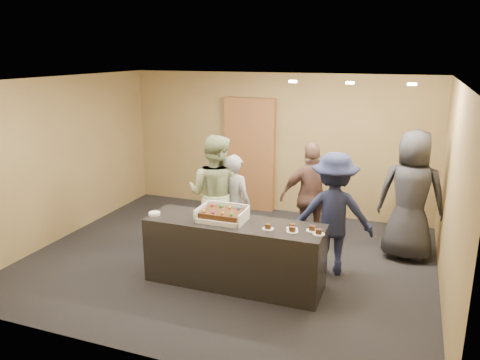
{
  "coord_description": "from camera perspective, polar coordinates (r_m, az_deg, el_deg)",
  "views": [
    {
      "loc": [
        2.47,
        -6.11,
        3.09
      ],
      "look_at": [
        0.18,
        0.0,
        1.28
      ],
      "focal_mm": 35.0,
      "sensor_mm": 36.0,
      "label": 1
    }
  ],
  "objects": [
    {
      "name": "slice_e",
      "position": [
        5.89,
        9.59,
        -6.33
      ],
      "size": [
        0.15,
        0.15,
        0.07
      ],
      "color": "white",
      "rests_on": "serving_counter"
    },
    {
      "name": "slice_b",
      "position": [
        6.02,
        6.37,
        -5.73
      ],
      "size": [
        0.15,
        0.15,
        0.07
      ],
      "color": "white",
      "rests_on": "serving_counter"
    },
    {
      "name": "ceiling_spotlights",
      "position": [
        6.68,
        13.25,
        11.47
      ],
      "size": [
        1.72,
        0.12,
        0.03
      ],
      "color": "#FFEAC6",
      "rests_on": "ceiling"
    },
    {
      "name": "room",
      "position": [
        6.82,
        -1.44,
        0.68
      ],
      "size": [
        6.04,
        6.0,
        2.7
      ],
      "color": "black",
      "rests_on": "ground"
    },
    {
      "name": "sheet_cake",
      "position": [
        6.25,
        -2.2,
        -4.11
      ],
      "size": [
        0.54,
        0.37,
        0.11
      ],
      "color": "#3C210D",
      "rests_on": "cake_box"
    },
    {
      "name": "plate_stack",
      "position": [
        6.58,
        -10.39,
        -4.05
      ],
      "size": [
        0.16,
        0.16,
        0.04
      ],
      "primitive_type": "cylinder",
      "color": "white",
      "rests_on": "serving_counter"
    },
    {
      "name": "person_dark_suit",
      "position": [
        7.46,
        20.13,
        -1.79
      ],
      "size": [
        1.0,
        0.67,
        2.0
      ],
      "primitive_type": "imported",
      "rotation": [
        0.0,
        0.0,
        3.11
      ],
      "color": "#25262A",
      "rests_on": "floor"
    },
    {
      "name": "person_sage_man",
      "position": [
        7.29,
        -3.03,
        -1.73
      ],
      "size": [
        0.91,
        0.71,
        1.88
      ],
      "primitive_type": "imported",
      "rotation": [
        0.0,
        0.0,
        3.14
      ],
      "color": "#94A374",
      "rests_on": "floor"
    },
    {
      "name": "person_server_grey",
      "position": [
        7.29,
        -0.74,
        -2.93
      ],
      "size": [
        0.63,
        0.47,
        1.58
      ],
      "primitive_type": "imported",
      "rotation": [
        0.0,
        0.0,
        2.97
      ],
      "color": "gray",
      "rests_on": "floor"
    },
    {
      "name": "serving_counter",
      "position": [
        6.4,
        -0.71,
        -8.91
      ],
      "size": [
        2.4,
        0.71,
        0.9
      ],
      "primitive_type": "cube",
      "rotation": [
        0.0,
        0.0,
        0.01
      ],
      "color": "black",
      "rests_on": "floor"
    },
    {
      "name": "slice_c",
      "position": [
        5.92,
        6.41,
        -6.09
      ],
      "size": [
        0.15,
        0.15,
        0.07
      ],
      "color": "white",
      "rests_on": "serving_counter"
    },
    {
      "name": "slice_d",
      "position": [
        5.99,
        8.79,
        -5.92
      ],
      "size": [
        0.15,
        0.15,
        0.07
      ],
      "color": "white",
      "rests_on": "serving_counter"
    },
    {
      "name": "slice_a",
      "position": [
        5.99,
        3.45,
        -5.77
      ],
      "size": [
        0.15,
        0.15,
        0.07
      ],
      "color": "white",
      "rests_on": "serving_counter"
    },
    {
      "name": "storage_cabinet",
      "position": [
        9.25,
        1.16,
        3.12
      ],
      "size": [
        1.01,
        0.15,
        2.23
      ],
      "primitive_type": "cube",
      "color": "brown",
      "rests_on": "floor"
    },
    {
      "name": "cake_box",
      "position": [
        6.29,
        -2.11,
        -4.49
      ],
      "size": [
        0.64,
        0.44,
        0.19
      ],
      "color": "white",
      "rests_on": "serving_counter"
    },
    {
      "name": "person_brown_extra",
      "position": [
        7.48,
        8.74,
        -2.03
      ],
      "size": [
        1.1,
        0.81,
        1.73
      ],
      "primitive_type": "imported",
      "rotation": [
        0.0,
        0.0,
        3.57
      ],
      "color": "brown",
      "rests_on": "floor"
    },
    {
      "name": "person_navy_man",
      "position": [
        6.71,
        11.3,
        -4.07
      ],
      "size": [
        1.24,
        0.86,
        1.76
      ],
      "primitive_type": "imported",
      "rotation": [
        0.0,
        0.0,
        3.33
      ],
      "color": "#1A2040",
      "rests_on": "floor"
    }
  ]
}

